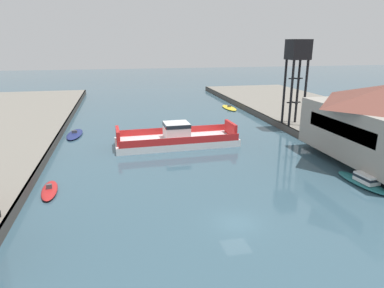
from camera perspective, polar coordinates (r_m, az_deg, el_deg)
ground_plane at (r=32.60m, az=7.54°, el=-13.07°), size 400.00×400.00×0.00m
chain_ferry at (r=55.32m, az=-2.60°, el=0.95°), size 19.88×7.50×3.76m
moored_boat_near_left at (r=41.48m, az=-22.83°, el=-7.18°), size 2.11×5.80×0.97m
moored_boat_near_right at (r=44.79m, az=26.91°, el=-5.52°), size 2.97×7.70×1.53m
moored_boat_mid_left at (r=64.79m, az=-19.12°, el=1.56°), size 3.04×7.94×0.97m
moored_boat_mid_right at (r=87.32m, az=6.27°, el=6.08°), size 2.65×8.30×0.91m
crane_tower at (r=65.63m, az=17.32°, el=13.73°), size 3.57×3.57×15.44m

